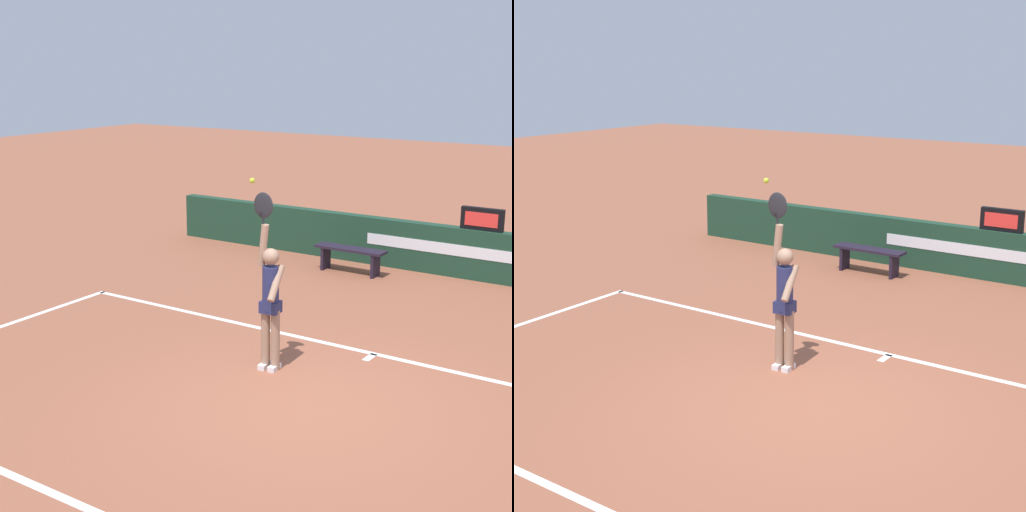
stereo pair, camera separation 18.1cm
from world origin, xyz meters
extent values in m
plane|color=#955239|center=(0.00, 0.00, 0.00)|extent=(60.00, 60.00, 0.00)
cube|color=white|center=(0.00, 1.98, 0.00)|extent=(10.74, 0.10, 0.00)
cube|color=white|center=(0.00, 1.83, 0.00)|extent=(0.10, 0.30, 0.00)
cube|color=#1A3B29|center=(0.00, 6.55, 0.48)|extent=(13.91, 0.25, 0.96)
cube|color=white|center=(-0.39, 6.42, 0.55)|extent=(3.74, 0.01, 0.22)
cube|color=black|center=(0.01, 6.55, 1.18)|extent=(0.79, 0.12, 0.42)
cube|color=red|center=(0.01, 6.48, 1.18)|extent=(0.62, 0.01, 0.26)
cylinder|color=#9C765E|center=(-0.88, 0.73, 0.42)|extent=(0.12, 0.12, 0.84)
cylinder|color=#9C765E|center=(-1.03, 0.71, 0.42)|extent=(0.12, 0.12, 0.84)
cube|color=white|center=(-0.88, 0.71, 0.04)|extent=(0.12, 0.25, 0.07)
cube|color=white|center=(-1.03, 0.69, 0.04)|extent=(0.12, 0.25, 0.07)
cylinder|color=navy|center=(-0.96, 0.72, 1.13)|extent=(0.22, 0.22, 0.59)
cube|color=navy|center=(-0.96, 0.72, 0.88)|extent=(0.27, 0.23, 0.16)
sphere|color=#9C765E|center=(-0.96, 0.72, 1.57)|extent=(0.22, 0.22, 0.22)
cylinder|color=#9C765E|center=(-1.07, 0.71, 1.71)|extent=(0.17, 0.11, 0.57)
cylinder|color=#9C765E|center=(-0.84, 0.67, 1.24)|extent=(0.13, 0.39, 0.46)
ellipsoid|color=black|center=(-1.07, 0.71, 2.24)|extent=(0.29, 0.06, 0.35)
cylinder|color=black|center=(-1.07, 0.71, 2.05)|extent=(0.03, 0.03, 0.18)
sphere|color=#C9E232|center=(-1.07, 0.46, 2.59)|extent=(0.07, 0.07, 0.07)
cube|color=black|center=(-2.24, 5.62, 0.48)|extent=(1.43, 0.37, 0.05)
cube|color=black|center=(-2.78, 5.63, 0.24)|extent=(0.06, 0.32, 0.48)
cube|color=black|center=(-1.70, 5.62, 0.24)|extent=(0.06, 0.32, 0.48)
camera|label=1|loc=(4.27, -7.48, 4.08)|focal=53.93mm
camera|label=2|loc=(4.42, -7.38, 4.08)|focal=53.93mm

